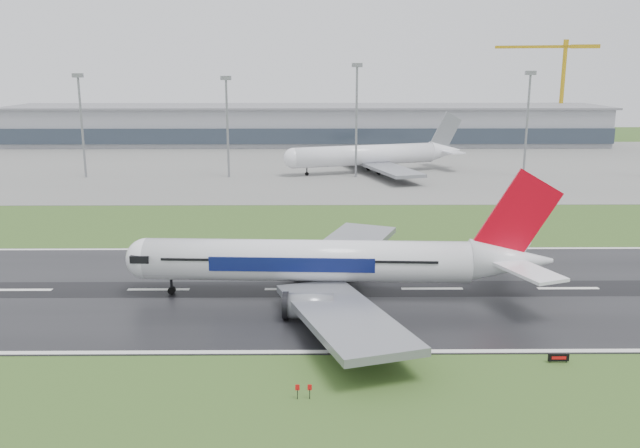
{
  "coord_description": "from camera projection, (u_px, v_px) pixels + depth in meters",
  "views": [
    {
      "loc": [
        2.76,
        -91.98,
        31.95
      ],
      "look_at": [
        3.68,
        12.0,
        7.0
      ],
      "focal_mm": 37.24,
      "sensor_mm": 36.0,
      "label": 1
    }
  ],
  "objects": [
    {
      "name": "ground",
      "position": [
        296.0,
        290.0,
        96.87
      ],
      "size": [
        520.0,
        520.0,
        0.0
      ],
      "primitive_type": "plane",
      "color": "#2E4D1C",
      "rests_on": "ground"
    },
    {
      "name": "runway",
      "position": [
        296.0,
        289.0,
        96.86
      ],
      "size": [
        400.0,
        45.0,
        0.1
      ],
      "primitive_type": "cube",
      "color": "black",
      "rests_on": "ground"
    },
    {
      "name": "apron",
      "position": [
        306.0,
        165.0,
        218.41
      ],
      "size": [
        400.0,
        130.0,
        0.08
      ],
      "primitive_type": "cube",
      "color": "slate",
      "rests_on": "ground"
    },
    {
      "name": "terminal",
      "position": [
        307.0,
        126.0,
        275.01
      ],
      "size": [
        240.0,
        36.0,
        15.0
      ],
      "primitive_type": "cube",
      "color": "gray",
      "rests_on": "ground"
    },
    {
      "name": "main_airliner",
      "position": [
        337.0,
        236.0,
        91.89
      ],
      "size": [
        62.32,
        59.63,
        17.58
      ],
      "primitive_type": null,
      "rotation": [
        0.0,
        0.0,
        -0.05
      ],
      "color": "silver",
      "rests_on": "runway"
    },
    {
      "name": "parked_airliner",
      "position": [
        372.0,
        144.0,
        200.67
      ],
      "size": [
        71.89,
        69.21,
        17.14
      ],
      "primitive_type": null,
      "rotation": [
        0.0,
        0.0,
        0.3
      ],
      "color": "white",
      "rests_on": "apron"
    },
    {
      "name": "tower_crane",
      "position": [
        562.0,
        90.0,
        287.32
      ],
      "size": [
        41.45,
        16.51,
        42.69
      ],
      "primitive_type": null,
      "rotation": [
        0.0,
        0.0,
        -0.34
      ],
      "color": "#BD9113",
      "rests_on": "ground"
    },
    {
      "name": "runway_sign",
      "position": [
        558.0,
        358.0,
        73.06
      ],
      "size": [
        2.31,
        0.37,
        1.04
      ],
      "primitive_type": null,
      "rotation": [
        0.0,
        0.0,
        -0.05
      ],
      "color": "black",
      "rests_on": "ground"
    },
    {
      "name": "floodmast_1",
      "position": [
        82.0,
        128.0,
        190.23
      ],
      "size": [
        0.64,
        0.64,
        28.54
      ],
      "primitive_type": "cylinder",
      "color": "gray",
      "rests_on": "ground"
    },
    {
      "name": "floodmast_2",
      "position": [
        228.0,
        130.0,
        190.67
      ],
      "size": [
        0.64,
        0.64,
        27.83
      ],
      "primitive_type": "cylinder",
      "color": "gray",
      "rests_on": "ground"
    },
    {
      "name": "floodmast_3",
      "position": [
        356.0,
        123.0,
        190.58
      ],
      "size": [
        0.64,
        0.64,
        31.36
      ],
      "primitive_type": "cylinder",
      "color": "gray",
      "rests_on": "ground"
    },
    {
      "name": "floodmast_4",
      "position": [
        527.0,
        127.0,
        191.26
      ],
      "size": [
        0.64,
        0.64,
        29.22
      ],
      "primitive_type": "cylinder",
      "color": "gray",
      "rests_on": "ground"
    }
  ]
}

